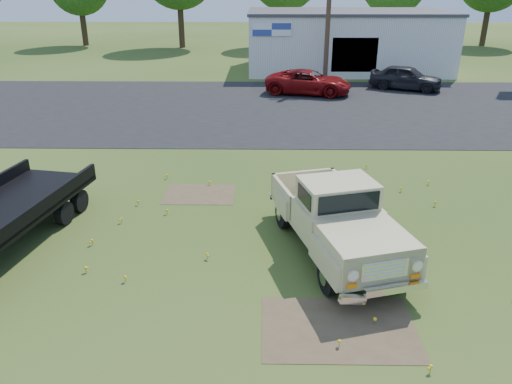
% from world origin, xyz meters
% --- Properties ---
extents(ground, '(140.00, 140.00, 0.00)m').
position_xyz_m(ground, '(0.00, 0.00, 0.00)').
color(ground, '#2E4817').
rests_on(ground, ground).
extents(asphalt_lot, '(90.00, 14.00, 0.02)m').
position_xyz_m(asphalt_lot, '(0.00, 15.00, 0.00)').
color(asphalt_lot, black).
rests_on(asphalt_lot, ground).
extents(dirt_patch_a, '(3.00, 2.00, 0.01)m').
position_xyz_m(dirt_patch_a, '(1.50, -3.00, 0.00)').
color(dirt_patch_a, brown).
rests_on(dirt_patch_a, ground).
extents(dirt_patch_b, '(2.20, 1.60, 0.01)m').
position_xyz_m(dirt_patch_b, '(-2.00, 3.50, 0.00)').
color(dirt_patch_b, brown).
rests_on(dirt_patch_b, ground).
extents(commercial_building, '(14.20, 8.20, 4.15)m').
position_xyz_m(commercial_building, '(6.00, 26.99, 2.10)').
color(commercial_building, silver).
rests_on(commercial_building, ground).
extents(utility_pole_mid, '(1.60, 0.30, 9.00)m').
position_xyz_m(utility_pole_mid, '(4.00, 22.00, 4.60)').
color(utility_pole_mid, '#493022').
rests_on(utility_pole_mid, ground).
extents(vintage_pickup_truck, '(3.39, 5.63, 1.91)m').
position_xyz_m(vintage_pickup_truck, '(1.78, -0.01, 0.96)').
color(vintage_pickup_truck, '#BFB880').
rests_on(vintage_pickup_truck, ground).
extents(red_pickup, '(5.34, 3.37, 1.38)m').
position_xyz_m(red_pickup, '(2.61, 18.34, 0.69)').
color(red_pickup, maroon).
rests_on(red_pickup, ground).
extents(dark_sedan, '(4.58, 3.35, 1.45)m').
position_xyz_m(dark_sedan, '(8.62, 19.69, 0.73)').
color(dark_sedan, black).
rests_on(dark_sedan, ground).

